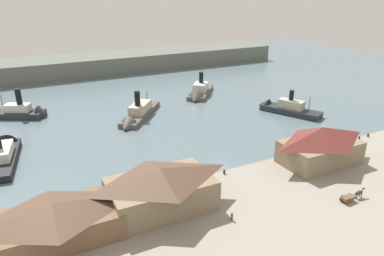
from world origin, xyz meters
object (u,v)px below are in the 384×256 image
ferry_shed_west_terminal (54,221)px  ferry_near_quay (25,112)px  ferry_moored_west (3,153)px  mooring_post_center_west (368,135)px  mooring_post_east (224,172)px  horse_cart (353,196)px  ferry_approaching_east (199,93)px  ferry_shed_central_terminal (321,145)px  mooring_post_west (359,138)px  ferry_shed_east_terminal (161,188)px  pedestrian_at_waters_edge (232,217)px  ferry_moored_east (137,115)px  ferry_mid_harbor (284,108)px

ferry_shed_west_terminal → ferry_near_quay: (-1.37, 67.04, -2.86)m
ferry_moored_west → mooring_post_center_west: bearing=-20.4°
mooring_post_east → horse_cart: bearing=-50.2°
ferry_shed_west_terminal → ferry_approaching_east: bearing=47.1°
ferry_shed_central_terminal → ferry_moored_west: (-63.65, 37.13, -4.15)m
ferry_shed_west_terminal → ferry_approaching_east: ferry_approaching_east is taller
ferry_shed_west_terminal → ferry_shed_central_terminal: (56.22, 0.94, 1.07)m
mooring_post_west → ferry_near_quay: size_ratio=0.05×
ferry_shed_east_terminal → mooring_post_west: bearing=5.2°
ferry_shed_west_terminal → mooring_post_west: (75.23, 5.65, -2.81)m
horse_cart → mooring_post_east: size_ratio=6.22×
mooring_post_west → mooring_post_center_west: size_ratio=1.00×
mooring_post_east → mooring_post_west: same height
pedestrian_at_waters_edge → mooring_post_west: size_ratio=1.71×
ferry_moored_west → ferry_approaching_east: 70.22m
ferry_shed_east_terminal → mooring_post_west: (57.36, 5.24, -3.58)m
pedestrian_at_waters_edge → mooring_post_east: (7.30, 14.31, -0.25)m
ferry_moored_east → ferry_shed_east_terminal: bearing=-103.5°
ferry_approaching_east → ferry_shed_central_terminal: bearing=-91.9°
mooring_post_center_west → horse_cart: bearing=-146.1°
mooring_post_center_west → ferry_mid_harbor: bearing=98.9°
ferry_moored_west → ferry_shed_west_terminal: bearing=-79.0°
ferry_shed_west_terminal → ferry_shed_central_terminal: 56.24m
pedestrian_at_waters_edge → mooring_post_east: 16.07m
mooring_post_center_west → mooring_post_west: bearing=-175.1°
pedestrian_at_waters_edge → ferry_approaching_east: bearing=66.4°
ferry_near_quay → ferry_approaching_east: size_ratio=0.87×
ferry_shed_central_terminal → ferry_moored_west: 73.81m
mooring_post_west → ferry_moored_east: (-45.52, 43.88, -0.14)m
mooring_post_east → mooring_post_west: 40.78m
ferry_moored_east → ferry_near_quay: bearing=150.6°
ferry_shed_west_terminal → pedestrian_at_waters_edge: size_ratio=13.26×
ferry_moored_east → mooring_post_east: bearing=-83.8°
ferry_approaching_east → horse_cart: bearing=-95.9°
pedestrian_at_waters_edge → ferry_approaching_east: ferry_approaching_east is taller
ferry_shed_west_terminal → ferry_shed_central_terminal: bearing=1.0°
ferry_shed_central_terminal → ferry_near_quay: ferry_shed_central_terminal is taller
ferry_moored_east → ferry_mid_harbor: (44.91, -15.31, -0.01)m
ferry_moored_west → ferry_mid_harbor: (82.05, -3.84, 0.12)m
ferry_moored_west → ferry_moored_east: 38.87m
ferry_moored_east → mooring_post_center_west: bearing=-41.4°
ferry_shed_east_terminal → ferry_moored_west: ferry_shed_east_terminal is taller
horse_cart → mooring_post_west: 31.20m
ferry_shed_central_terminal → ferry_moored_east: ferry_shed_central_terminal is taller
pedestrian_at_waters_edge → ferry_near_quay: (-28.52, 75.42, -0.29)m
ferry_shed_east_terminal → mooring_post_east: 17.83m
pedestrian_at_waters_edge → ferry_shed_east_terminal: bearing=136.6°
ferry_approaching_east → ferry_near_quay: bearing=175.9°
ferry_approaching_east → ferry_moored_west: bearing=-159.4°
ferry_shed_west_terminal → ferry_shed_central_terminal: size_ratio=1.16×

